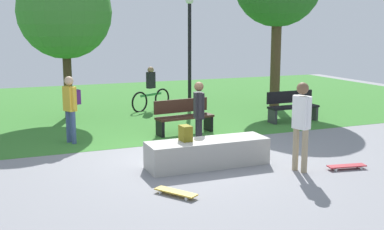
{
  "coord_description": "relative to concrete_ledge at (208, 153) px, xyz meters",
  "views": [
    {
      "loc": [
        -3.87,
        -9.84,
        2.89
      ],
      "look_at": [
        0.11,
        -0.09,
        0.93
      ],
      "focal_mm": 45.4,
      "sensor_mm": 36.0,
      "label": 1
    }
  ],
  "objects": [
    {
      "name": "ground_plane",
      "position": [
        -0.11,
        0.95,
        -0.28
      ],
      "size": [
        28.0,
        28.0,
        0.0
      ],
      "primitive_type": "plane",
      "color": "gray"
    },
    {
      "name": "grass_lawn",
      "position": [
        -0.11,
        8.52,
        -0.27
      ],
      "size": [
        26.6,
        12.86,
        0.01
      ],
      "primitive_type": "cube",
      "color": "#387A2D",
      "rests_on": "ground_plane"
    },
    {
      "name": "concrete_ledge",
      "position": [
        0.0,
        0.0,
        0.0
      ],
      "size": [
        2.55,
        0.75,
        0.55
      ],
      "primitive_type": "cube",
      "color": "#A8A59E",
      "rests_on": "ground_plane"
    },
    {
      "name": "backpack_on_ledge",
      "position": [
        -0.45,
        0.1,
        0.44
      ],
      "size": [
        0.22,
        0.29,
        0.32
      ],
      "primitive_type": "cube",
      "rotation": [
        0.0,
        0.0,
        1.64
      ],
      "color": "olive",
      "rests_on": "concrete_ledge"
    },
    {
      "name": "skater_performing_trick",
      "position": [
        1.55,
        -1.04,
        0.78
      ],
      "size": [
        0.29,
        0.41,
        1.79
      ],
      "color": "tan",
      "rests_on": "ground_plane"
    },
    {
      "name": "skater_watching",
      "position": [
        0.26,
        1.09,
        0.67
      ],
      "size": [
        0.27,
        0.42,
        1.63
      ],
      "color": "black",
      "rests_on": "ground_plane"
    },
    {
      "name": "skateboard_by_ledge",
      "position": [
        -1.24,
        -1.44,
        -0.21
      ],
      "size": [
        0.6,
        0.78,
        0.08
      ],
      "color": "gold",
      "rests_on": "ground_plane"
    },
    {
      "name": "skateboard_spare",
      "position": [
        2.53,
        -1.28,
        -0.21
      ],
      "size": [
        0.82,
        0.33,
        0.08
      ],
      "color": "#A5262D",
      "rests_on": "ground_plane"
    },
    {
      "name": "park_bench_center_lawn",
      "position": [
        4.32,
        3.39,
        0.2
      ],
      "size": [
        1.61,
        0.5,
        0.91
      ],
      "color": "black",
      "rests_on": "ground_plane"
    },
    {
      "name": "park_bench_near_path",
      "position": [
        0.67,
        3.1,
        0.2
      ],
      "size": [
        1.64,
        0.65,
        0.91
      ],
      "color": "#331E14",
      "rests_on": "ground_plane"
    },
    {
      "name": "tree_tall_oak",
      "position": [
        -1.87,
        6.57,
        2.99
      ],
      "size": [
        2.86,
        2.86,
        4.71
      ],
      "color": "#42301E",
      "rests_on": "grass_lawn"
    },
    {
      "name": "lamp_post",
      "position": [
        2.24,
        6.58,
        2.09
      ],
      "size": [
        0.28,
        0.28,
        3.85
      ],
      "color": "black",
      "rests_on": "ground_plane"
    },
    {
      "name": "pedestrian_with_backpack",
      "position": [
        -2.3,
        3.1,
        0.72
      ],
      "size": [
        0.43,
        0.42,
        1.66
      ],
      "color": "#3F5184",
      "rests_on": "ground_plane"
    },
    {
      "name": "cyclist_on_bicycle",
      "position": [
        0.96,
        6.94,
        0.36
      ],
      "size": [
        1.64,
        0.91,
        1.52
      ],
      "color": "black",
      "rests_on": "ground_plane"
    }
  ]
}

